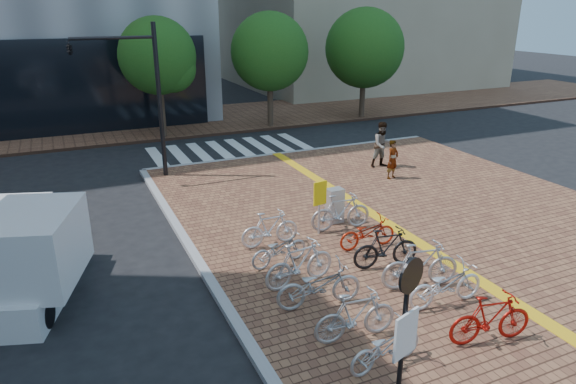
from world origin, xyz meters
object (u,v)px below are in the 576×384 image
bike_10 (367,233)px  notice_sign (406,325)px  pedestrian_b (383,145)px  traffic_light_pole (120,74)px  bike_3 (300,263)px  utility_box (335,205)px  bike_2 (319,285)px  box_truck (26,255)px  bike_7 (446,285)px  bike_11 (341,212)px  bike_6 (491,319)px  bike_9 (386,248)px  pedestrian_a (393,159)px  bike_8 (420,265)px  bike_4 (279,249)px  bike_0 (386,346)px  bike_5 (270,229)px  yellow_sign (320,198)px

bike_10 → notice_sign: bearing=154.1°
pedestrian_b → traffic_light_pole: (-9.84, 2.61, 3.07)m
bike_3 → utility_box: 4.02m
bike_2 → box_truck: bearing=67.7°
box_truck → bike_7: bearing=-27.9°
bike_11 → utility_box: size_ratio=1.73×
bike_3 → pedestrian_b: (7.33, 7.35, 0.38)m
bike_3 → bike_6: bike_3 is taller
bike_7 → bike_9: 2.05m
bike_9 → pedestrian_a: (4.42, 5.99, 0.23)m
bike_10 → bike_8: bearing=-178.6°
pedestrian_b → bike_6: bearing=-108.5°
bike_4 → pedestrian_a: pedestrian_a is taller
bike_0 → bike_8: (2.39, 2.06, 0.15)m
bike_2 → bike_6: bike_6 is taller
bike_4 → notice_sign: notice_sign is taller
bike_3 → pedestrian_b: bearing=-52.0°
bike_5 → bike_8: size_ratio=0.87×
bike_0 → bike_11: (2.37, 5.78, 0.13)m
bike_2 → bike_8: bike_8 is taller
bike_2 → bike_6: 3.58m
bike_6 → pedestrian_b: bearing=-12.5°
notice_sign → bike_0: bearing=63.3°
bike_4 → bike_5: size_ratio=0.97×
bike_4 → bike_6: 5.37m
bike_11 → box_truck: bearing=96.8°
bike_4 → bike_9: bike_9 is taller
pedestrian_b → notice_sign: (-7.83, -12.01, 0.95)m
yellow_sign → bike_8: bearing=-78.6°
bike_4 → bike_11: size_ratio=0.87×
bike_9 → pedestrian_b: pedestrian_b is taller
bike_10 → bike_7: bearing=-177.6°
bike_6 → bike_7: (0.12, 1.45, -0.03)m
bike_4 → bike_6: bearing=-161.7°
bike_2 → bike_11: size_ratio=1.04×
bike_9 → bike_10: bike_9 is taller
yellow_sign → bike_10: bearing=-59.6°
bike_2 → pedestrian_b: pedestrian_b is taller
bike_2 → bike_8: (2.56, -0.28, 0.07)m
bike_11 → pedestrian_a: (4.30, 3.47, 0.19)m
bike_0 → traffic_light_pole: 14.05m
pedestrian_a → utility_box: pedestrian_a is taller
box_truck → bike_8: bearing=-23.4°
bike_11 → pedestrian_b: 6.89m
bike_0 → box_truck: box_truck is taller
bike_8 → yellow_sign: (-0.75, 3.70, 0.55)m
bike_10 → bike_6: bearing=-179.0°
notice_sign → bike_9: bearing=57.6°
bike_0 → bike_4: 4.52m
bike_0 → pedestrian_b: size_ratio=0.87×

